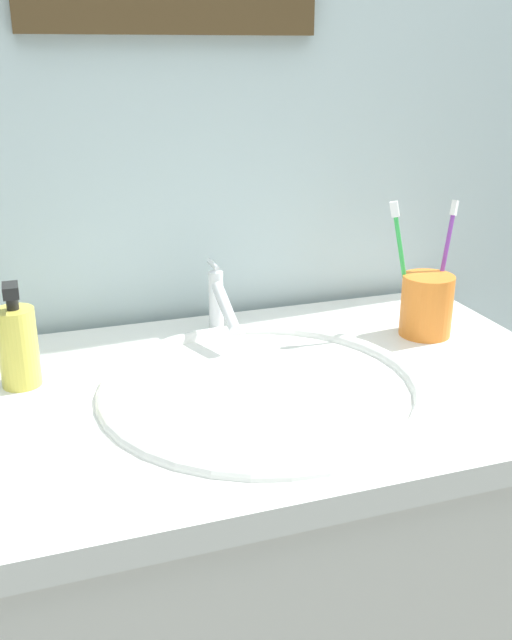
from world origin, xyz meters
The scene contains 8 objects.
tiled_wall_back centered at (0.00, 0.32, 1.20)m, with size 2.19×0.04×2.40m, color silver.
vanity_counter centered at (0.00, 0.00, 0.45)m, with size 0.99×0.56×0.90m.
sink_basin centered at (0.04, -0.02, 0.86)m, with size 0.45×0.45×0.10m.
faucet centered at (0.04, 0.19, 0.95)m, with size 0.02×0.15×0.11m.
toothbrush_cup centered at (0.35, 0.08, 0.94)m, with size 0.08×0.08×0.10m, color orange.
toothbrush_purple centered at (0.39, 0.10, 1.01)m, with size 0.06×0.05×0.20m.
toothbrush_green centered at (0.31, 0.11, 1.02)m, with size 0.05×0.04×0.21m.
soap_dispenser centered at (-0.27, 0.10, 0.95)m, with size 0.05×0.06×0.15m.
Camera 1 is at (-0.25, -0.85, 1.33)m, focal length 40.11 mm.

